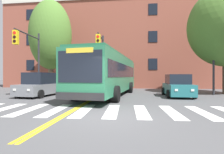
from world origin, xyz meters
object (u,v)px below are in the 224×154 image
traffic_light_near_corner (222,51)px  traffic_light_overhead (101,53)px  car_teal_far_lane (177,86)px  street_tree_curbside_small (51,35)px  traffic_light_far_corner (30,51)px  city_bus (110,74)px  car_grey_near_lane (39,85)px

traffic_light_near_corner → traffic_light_overhead: 9.36m
car_teal_far_lane → street_tree_curbside_small: 14.01m
traffic_light_far_corner → city_bus: bearing=2.0°
city_bus → traffic_light_overhead: 2.23m
city_bus → traffic_light_near_corner: traffic_light_near_corner is taller
traffic_light_overhead → street_tree_curbside_small: street_tree_curbside_small is taller
car_grey_near_lane → traffic_light_near_corner: 14.02m
traffic_light_overhead → traffic_light_near_corner: bearing=-5.5°
car_teal_far_lane → traffic_light_near_corner: bearing=5.5°
car_grey_near_lane → traffic_light_far_corner: (-1.36, 0.97, 2.80)m
car_grey_near_lane → traffic_light_far_corner: size_ratio=0.73×
car_grey_near_lane → city_bus: bearing=12.8°
traffic_light_far_corner → traffic_light_overhead: 5.89m
traffic_light_overhead → street_tree_curbside_small: size_ratio=0.54×
street_tree_curbside_small → city_bus: bearing=-31.2°
car_grey_near_lane → traffic_light_far_corner: bearing=144.6°
traffic_light_near_corner → city_bus: bearing=-179.4°
city_bus → car_grey_near_lane: (-5.26, -1.20, -0.90)m
traffic_light_far_corner → traffic_light_overhead: bearing=11.9°
city_bus → traffic_light_far_corner: size_ratio=2.16×
car_teal_far_lane → street_tree_curbside_small: street_tree_curbside_small is taller
city_bus → traffic_light_overhead: (-0.86, 0.99, 1.81)m
city_bus → car_grey_near_lane: city_bus is taller
city_bus → traffic_light_near_corner: 8.63m
car_grey_near_lane → car_teal_far_lane: size_ratio=1.03×
traffic_light_overhead → city_bus: bearing=-48.9°
city_bus → traffic_light_near_corner: bearing=0.6°
traffic_light_near_corner → traffic_light_overhead: size_ratio=0.96×
city_bus → street_tree_curbside_small: (-7.02, 4.26, 4.28)m
traffic_light_far_corner → street_tree_curbside_small: street_tree_curbside_small is taller
car_teal_far_lane → traffic_light_overhead: size_ratio=0.73×
car_teal_far_lane → traffic_light_near_corner: 4.23m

